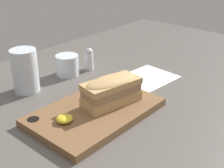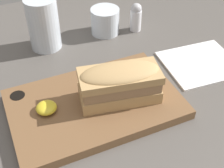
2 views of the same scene
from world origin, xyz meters
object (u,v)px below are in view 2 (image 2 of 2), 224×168
(serving_board, at_px, (94,104))
(wine_glass, at_px, (105,22))
(salt_shaker, at_px, (136,17))
(napkin, at_px, (200,62))
(water_glass, at_px, (44,27))
(sandwich, at_px, (120,82))

(serving_board, distance_m, wine_glass, 0.28)
(salt_shaker, bearing_deg, wine_glass, 164.60)
(wine_glass, distance_m, napkin, 0.26)
(water_glass, bearing_deg, salt_shaker, -4.80)
(serving_board, xyz_separation_m, sandwich, (0.05, -0.01, 0.05))
(serving_board, relative_size, napkin, 1.85)
(wine_glass, bearing_deg, napkin, -55.29)
(water_glass, xyz_separation_m, salt_shaker, (0.23, -0.02, -0.02))
(salt_shaker, bearing_deg, sandwich, -123.41)
(serving_board, xyz_separation_m, salt_shaker, (0.20, 0.22, 0.03))
(napkin, xyz_separation_m, salt_shaker, (-0.07, 0.19, 0.04))
(water_glass, relative_size, napkin, 0.72)
(salt_shaker, bearing_deg, napkin, -70.00)
(sandwich, relative_size, wine_glass, 2.19)
(napkin, bearing_deg, water_glass, 145.34)
(napkin, relative_size, salt_shaker, 2.31)
(sandwich, bearing_deg, wine_glass, 72.84)
(serving_board, bearing_deg, sandwich, -14.86)
(water_glass, relative_size, salt_shaker, 1.67)
(sandwich, xyz_separation_m, wine_glass, (0.08, 0.26, -0.03))
(serving_board, bearing_deg, water_glass, 96.83)
(water_glass, bearing_deg, wine_glass, 0.57)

